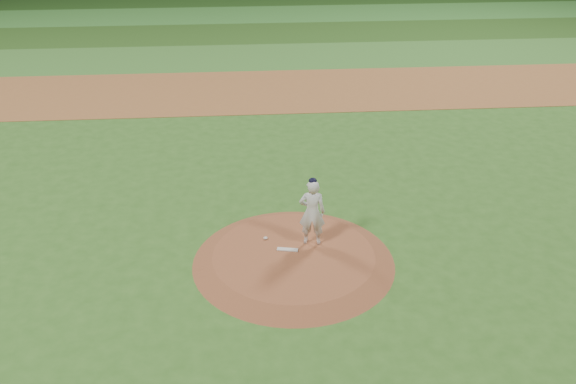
{
  "coord_description": "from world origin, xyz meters",
  "views": [
    {
      "loc": [
        -1.26,
        -14.43,
        9.97
      ],
      "look_at": [
        0.0,
        2.0,
        1.1
      ],
      "focal_mm": 40.0,
      "sensor_mm": 36.0,
      "label": 1
    }
  ],
  "objects_px": {
    "pitching_rubber": "(287,249)",
    "pitchers_mound": "(294,258)",
    "rosin_bag": "(266,238)",
    "pitcher_on_mound": "(312,212)"
  },
  "relations": [
    {
      "from": "pitching_rubber",
      "to": "rosin_bag",
      "type": "bearing_deg",
      "value": 144.91
    },
    {
      "from": "pitchers_mound",
      "to": "rosin_bag",
      "type": "bearing_deg",
      "value": 130.96
    },
    {
      "from": "rosin_bag",
      "to": "pitcher_on_mound",
      "type": "xyz_separation_m",
      "value": [
        1.27,
        -0.29,
        0.96
      ]
    },
    {
      "from": "pitchers_mound",
      "to": "rosin_bag",
      "type": "relative_size",
      "value": 45.89
    },
    {
      "from": "pitcher_on_mound",
      "to": "pitchers_mound",
      "type": "bearing_deg",
      "value": -135.12
    },
    {
      "from": "rosin_bag",
      "to": "pitcher_on_mound",
      "type": "relative_size",
      "value": 0.06
    },
    {
      "from": "pitching_rubber",
      "to": "pitcher_on_mound",
      "type": "relative_size",
      "value": 0.28
    },
    {
      "from": "pitcher_on_mound",
      "to": "pitching_rubber",
      "type": "bearing_deg",
      "value": -155.89
    },
    {
      "from": "pitching_rubber",
      "to": "pitchers_mound",
      "type": "bearing_deg",
      "value": -45.98
    },
    {
      "from": "pitchers_mound",
      "to": "pitching_rubber",
      "type": "distance_m",
      "value": 0.31
    }
  ]
}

